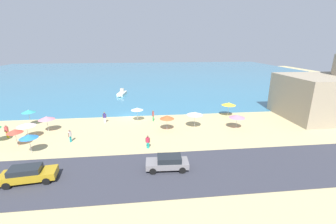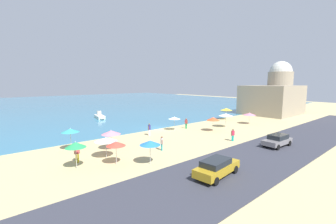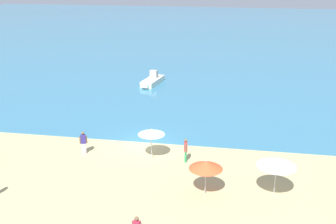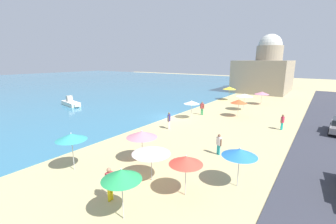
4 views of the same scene
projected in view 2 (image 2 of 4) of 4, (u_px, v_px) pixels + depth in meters
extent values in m
plane|color=tan|center=(159.00, 129.00, 37.34)|extent=(160.00, 160.00, 0.00)
cube|color=teal|center=(62.00, 104.00, 78.74)|extent=(150.00, 110.00, 0.05)
cube|color=#33353F|center=(264.00, 155.00, 23.78)|extent=(80.00, 8.00, 0.06)
cylinder|color=#B2B2B7|center=(174.00, 125.00, 35.93)|extent=(0.05, 0.05, 1.91)
cone|color=white|center=(174.00, 118.00, 35.79)|extent=(1.92, 1.92, 0.35)
sphere|color=silver|center=(174.00, 117.00, 35.76)|extent=(0.08, 0.08, 0.08)
cylinder|color=#B2B2B7|center=(106.00, 149.00, 22.91)|extent=(0.05, 0.05, 1.77)
cone|color=#F8D6D9|center=(106.00, 140.00, 22.78)|extent=(2.28, 2.28, 0.37)
sphere|color=silver|center=(106.00, 137.00, 22.75)|extent=(0.08, 0.08, 0.08)
cylinder|color=#B2B2B7|center=(116.00, 155.00, 20.97)|extent=(0.05, 0.05, 1.85)
cone|color=#EC4333|center=(116.00, 144.00, 20.83)|extent=(1.79, 1.79, 0.43)
sphere|color=silver|center=(116.00, 141.00, 20.80)|extent=(0.08, 0.08, 0.08)
cylinder|color=#B2B2B7|center=(249.00, 119.00, 41.62)|extent=(0.05, 0.05, 1.70)
cone|color=pink|center=(249.00, 114.00, 41.48)|extent=(2.31, 2.31, 0.41)
sphere|color=silver|center=(250.00, 113.00, 41.45)|extent=(0.08, 0.08, 0.08)
cylinder|color=#B2B2B7|center=(111.00, 142.00, 25.64)|extent=(0.05, 0.05, 1.85)
cone|color=#D17A8B|center=(111.00, 132.00, 25.50)|extent=(2.18, 2.18, 0.44)
sphere|color=silver|center=(111.00, 130.00, 25.46)|extent=(0.08, 0.08, 0.08)
cylinder|color=#B2B2B7|center=(71.00, 141.00, 25.41)|extent=(0.05, 0.05, 2.14)
cone|color=teal|center=(70.00, 130.00, 25.25)|extent=(1.96, 1.96, 0.41)
sphere|color=silver|center=(70.00, 128.00, 25.22)|extent=(0.08, 0.08, 0.08)
cylinder|color=#B2B2B7|center=(226.00, 121.00, 38.45)|extent=(0.05, 0.05, 2.05)
cone|color=white|center=(226.00, 115.00, 38.30)|extent=(2.36, 2.36, 0.38)
sphere|color=silver|center=(226.00, 113.00, 38.27)|extent=(0.08, 0.08, 0.08)
cylinder|color=#B2B2B7|center=(226.00, 115.00, 46.52)|extent=(0.05, 0.05, 1.99)
cone|color=yellow|center=(226.00, 109.00, 46.37)|extent=(2.35, 2.35, 0.43)
sphere|color=silver|center=(226.00, 108.00, 46.34)|extent=(0.08, 0.08, 0.08)
cylinder|color=#B2B2B7|center=(150.00, 154.00, 21.06)|extent=(0.05, 0.05, 1.90)
cone|color=blue|center=(150.00, 143.00, 20.91)|extent=(1.97, 1.97, 0.43)
sphere|color=silver|center=(150.00, 140.00, 20.88)|extent=(0.08, 0.08, 0.08)
cylinder|color=#B2B2B7|center=(76.00, 158.00, 19.92)|extent=(0.05, 0.05, 2.01)
cone|color=green|center=(76.00, 145.00, 19.77)|extent=(1.80, 1.80, 0.48)
sphere|color=silver|center=(75.00, 142.00, 19.73)|extent=(0.08, 0.08, 0.08)
cylinder|color=#B2B2B7|center=(213.00, 126.00, 35.39)|extent=(0.05, 0.05, 1.78)
cone|color=#F4552B|center=(213.00, 119.00, 35.25)|extent=(2.04, 2.04, 0.49)
sphere|color=silver|center=(213.00, 117.00, 35.22)|extent=(0.08, 0.08, 0.08)
cylinder|color=#16A499|center=(232.00, 138.00, 29.42)|extent=(0.14, 0.14, 0.78)
cylinder|color=#16A499|center=(233.00, 138.00, 29.49)|extent=(0.14, 0.14, 0.78)
cube|color=#C12843|center=(233.00, 133.00, 29.36)|extent=(0.41, 0.32, 0.61)
sphere|color=brown|center=(233.00, 130.00, 29.30)|extent=(0.22, 0.22, 0.22)
cylinder|color=brown|center=(231.00, 134.00, 29.27)|extent=(0.09, 0.09, 0.55)
cylinder|color=brown|center=(234.00, 133.00, 29.46)|extent=(0.09, 0.09, 0.55)
cylinder|color=teal|center=(162.00, 147.00, 25.48)|extent=(0.14, 0.14, 0.78)
cylinder|color=teal|center=(162.00, 147.00, 25.31)|extent=(0.14, 0.14, 0.78)
cube|color=silver|center=(162.00, 141.00, 25.31)|extent=(0.36, 0.42, 0.62)
sphere|color=brown|center=(162.00, 137.00, 25.25)|extent=(0.22, 0.22, 0.22)
cylinder|color=brown|center=(161.00, 141.00, 25.54)|extent=(0.09, 0.09, 0.56)
cylinder|color=brown|center=(162.00, 142.00, 25.08)|extent=(0.09, 0.09, 0.56)
cylinder|color=white|center=(150.00, 132.00, 32.67)|extent=(0.14, 0.14, 0.86)
cylinder|color=white|center=(149.00, 133.00, 32.52)|extent=(0.14, 0.14, 0.86)
cube|color=navy|center=(149.00, 127.00, 32.50)|extent=(0.41, 0.32, 0.68)
sphere|color=brown|center=(149.00, 124.00, 32.44)|extent=(0.22, 0.22, 0.22)
cylinder|color=brown|center=(150.00, 127.00, 32.71)|extent=(0.09, 0.09, 0.61)
cylinder|color=brown|center=(148.00, 128.00, 32.30)|extent=(0.09, 0.09, 0.61)
cylinder|color=yellow|center=(78.00, 158.00, 21.59)|extent=(0.14, 0.14, 0.89)
cylinder|color=yellow|center=(76.00, 158.00, 21.47)|extent=(0.14, 0.14, 0.89)
cube|color=#B53C40|center=(77.00, 150.00, 21.43)|extent=(0.36, 0.22, 0.70)
sphere|color=#9E7056|center=(77.00, 145.00, 21.37)|extent=(0.22, 0.22, 0.22)
cylinder|color=#9E7056|center=(79.00, 150.00, 21.59)|extent=(0.09, 0.09, 0.63)
cylinder|color=#9E7056|center=(74.00, 151.00, 21.28)|extent=(0.09, 0.09, 0.63)
cylinder|color=#259853|center=(187.00, 126.00, 37.41)|extent=(0.14, 0.14, 0.85)
cylinder|color=#259853|center=(186.00, 126.00, 37.52)|extent=(0.14, 0.14, 0.85)
cube|color=#B23B3D|center=(186.00, 122.00, 37.37)|extent=(0.28, 0.40, 0.68)
sphere|color=brown|center=(186.00, 119.00, 37.30)|extent=(0.22, 0.22, 0.22)
cylinder|color=brown|center=(187.00, 122.00, 37.22)|extent=(0.09, 0.09, 0.61)
cylinder|color=brown|center=(185.00, 122.00, 37.52)|extent=(0.09, 0.09, 0.61)
cube|color=#A8841B|center=(217.00, 168.00, 18.27)|extent=(4.75, 2.24, 0.66)
cube|color=#1E2328|center=(216.00, 162.00, 18.03)|extent=(2.72, 1.80, 0.49)
cylinder|color=black|center=(218.00, 165.00, 19.99)|extent=(0.66, 0.29, 0.64)
cylinder|color=black|center=(235.00, 169.00, 18.89)|extent=(0.66, 0.29, 0.64)
cylinder|color=black|center=(198.00, 175.00, 17.73)|extent=(0.66, 0.29, 0.64)
cylinder|color=black|center=(216.00, 181.00, 16.63)|extent=(0.66, 0.29, 0.64)
cube|color=slate|center=(277.00, 141.00, 26.83)|extent=(4.23, 1.96, 0.56)
cube|color=#1E2328|center=(278.00, 137.00, 26.89)|extent=(2.40, 1.66, 0.54)
cylinder|color=black|center=(278.00, 147.00, 25.37)|extent=(0.65, 0.25, 0.64)
cylinder|color=black|center=(264.00, 144.00, 26.66)|extent=(0.65, 0.25, 0.64)
cylinder|color=black|center=(289.00, 143.00, 27.07)|extent=(0.65, 0.25, 0.64)
cylinder|color=black|center=(276.00, 140.00, 28.37)|extent=(0.65, 0.25, 0.64)
cube|color=silver|center=(100.00, 117.00, 47.97)|extent=(2.12, 4.33, 0.56)
cube|color=silver|center=(102.00, 118.00, 46.02)|extent=(0.85, 0.57, 0.34)
cube|color=silver|center=(100.00, 115.00, 47.93)|extent=(2.20, 4.34, 0.08)
cube|color=#B2AD9E|center=(99.00, 113.00, 48.23)|extent=(0.93, 0.74, 0.96)
cube|color=gray|center=(272.00, 100.00, 54.73)|extent=(13.52, 10.81, 6.92)
cylinder|color=gray|center=(279.00, 92.00, 57.13)|extent=(5.92, 5.92, 10.29)
sphere|color=beige|center=(281.00, 72.00, 56.45)|extent=(5.32, 5.32, 5.32)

